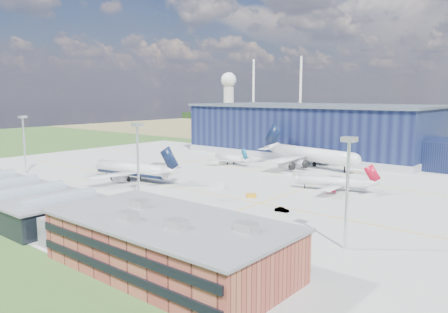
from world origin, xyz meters
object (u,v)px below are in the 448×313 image
(hangar, at_px, (317,132))
(car_a, at_px, (251,217))
(gse_tug_a, at_px, (27,183))
(gse_cart_b, at_px, (288,174))
(airliner_navy, at_px, (131,162))
(gse_van_a, at_px, (217,185))
(airliner_red, at_px, (332,177))
(gse_tug_b, at_px, (251,196))
(light_mast_east, at_px, (348,175))
(car_b, at_px, (282,210))
(ops_building, at_px, (169,244))
(gse_van_b, at_px, (286,167))
(light_mast_center, at_px, (138,149))
(airliner_widebody, at_px, (312,147))
(gse_van_c, at_px, (191,234))
(airliner_regional, at_px, (230,155))
(light_mast_west, at_px, (24,135))

(hangar, bearing_deg, car_a, -69.59)
(gse_tug_a, xyz_separation_m, gse_cart_b, (60.66, 72.84, -0.12))
(airliner_navy, bearing_deg, gse_van_a, -172.32)
(car_a, bearing_deg, gse_cart_b, 34.39)
(airliner_red, bearing_deg, gse_tug_b, 40.69)
(light_mast_east, xyz_separation_m, car_b, (-25.05, 15.79, -14.80))
(airliner_red, bearing_deg, ops_building, 76.06)
(gse_van_a, bearing_deg, gse_van_b, 18.35)
(light_mast_center, bearing_deg, gse_tug_a, -167.45)
(gse_van_a, distance_m, car_b, 35.20)
(gse_van_b, relative_size, car_b, 1.18)
(airliner_red, height_order, gse_tug_a, airliner_red)
(light_mast_east, xyz_separation_m, airliner_navy, (-91.23, 18.00, -8.84))
(airliner_widebody, distance_m, gse_tug_a, 112.44)
(airliner_widebody, bearing_deg, airliner_red, -41.71)
(gse_tug_a, bearing_deg, gse_van_b, 30.41)
(airliner_widebody, distance_m, gse_van_a, 58.01)
(airliner_widebody, bearing_deg, light_mast_center, -85.84)
(gse_van_c, bearing_deg, airliner_navy, 54.17)
(airliner_navy, bearing_deg, light_mast_center, 136.90)
(ops_building, xyz_separation_m, gse_van_a, (-38.19, 57.68, -3.66))
(light_mast_east, height_order, airliner_regional, light_mast_east)
(gse_tug_b, relative_size, gse_cart_b, 0.93)
(light_mast_east, xyz_separation_m, gse_van_b, (-60.51, 75.02, -14.38))
(gse_tug_b, distance_m, gse_cart_b, 39.83)
(airliner_navy, bearing_deg, light_mast_east, 160.20)
(airliner_navy, relative_size, gse_tug_b, 14.23)
(light_mast_east, bearing_deg, gse_tug_b, 149.88)
(airliner_navy, xyz_separation_m, car_a, (63.49, -12.64, -6.06))
(light_mast_west, relative_size, car_a, 7.40)
(airliner_widebody, bearing_deg, car_a, -60.22)
(gse_tug_a, height_order, car_a, gse_tug_a)
(airliner_regional, distance_m, gse_tug_b, 65.08)
(gse_tug_a, bearing_deg, airliner_widebody, 30.07)
(airliner_regional, height_order, gse_van_b, airliner_regional)
(gse_tug_a, bearing_deg, gse_cart_b, 21.85)
(ops_building, xyz_separation_m, gse_van_c, (-8.14, 14.00, -3.49))
(gse_tug_b, distance_m, car_a, 22.88)
(light_mast_center, height_order, light_mast_east, same)
(ops_building, distance_m, airliner_regional, 120.36)
(airliner_red, distance_m, gse_cart_b, 28.90)
(airliner_navy, bearing_deg, gse_tug_a, 44.80)
(ops_building, xyz_separation_m, airliner_red, (-6.64, 78.52, -0.20))
(gse_cart_b, height_order, car_b, gse_cart_b)
(light_mast_center, bearing_deg, airliner_navy, 145.54)
(airliner_red, height_order, gse_van_b, airliner_red)
(airliner_navy, bearing_deg, airliner_red, -163.34)
(hangar, height_order, gse_van_b, hangar)
(car_b, bearing_deg, gse_tug_b, 51.76)
(ops_building, distance_m, light_mast_center, 55.13)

